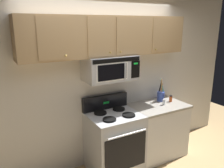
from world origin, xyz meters
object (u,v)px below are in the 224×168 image
Objects in this scene: stove_range at (114,141)px; salt_shaker at (164,102)px; over_range_microwave at (110,68)px; utensil_crock_blue at (161,95)px; spice_jar at (171,99)px.

stove_range is 11.63× the size of salt_shaker.
over_range_microwave is 1.91× the size of utensil_crock_blue.
spice_jar is (0.12, -0.12, -0.05)m from utensil_crock_blue.
over_range_microwave is at bearing 90.14° from stove_range.
utensil_crock_blue is 4.12× the size of salt_shaker.
over_range_microwave is 1.16m from utensil_crock_blue.
utensil_crock_blue is 3.63× the size of spice_jar.
over_range_microwave reaches higher than spice_jar.
spice_jar is (0.21, 0.06, 0.01)m from salt_shaker.
spice_jar reaches higher than salt_shaker.
stove_range is at bearing -89.86° from over_range_microwave.
utensil_crock_blue is at bearing 1.48° from over_range_microwave.
over_range_microwave is at bearing -178.52° from utensil_crock_blue.
salt_shaker is 0.88× the size of spice_jar.
salt_shaker is (0.92, -0.04, 0.48)m from stove_range.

